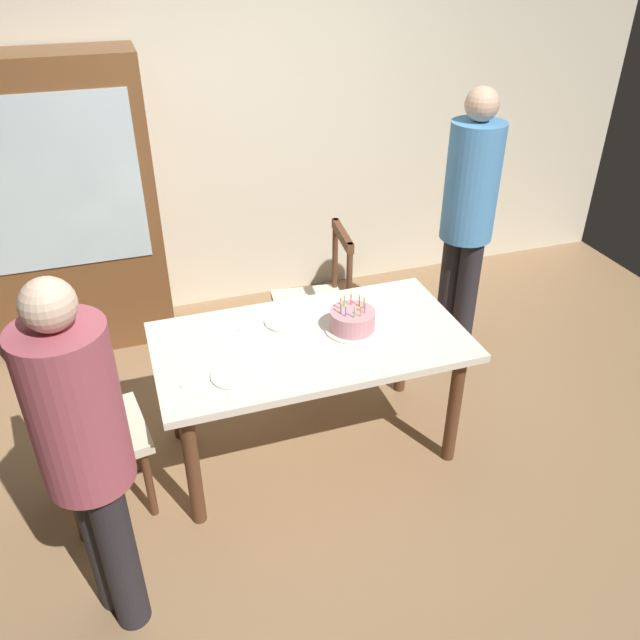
{
  "coord_description": "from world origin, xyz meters",
  "views": [
    {
      "loc": [
        -0.81,
        -2.58,
        2.52
      ],
      "look_at": [
        0.05,
        0.0,
        0.83
      ],
      "focal_mm": 36.11,
      "sensor_mm": 36.0,
      "label": 1
    }
  ],
  "objects": [
    {
      "name": "ground",
      "position": [
        0.0,
        0.0,
        0.0
      ],
      "size": [
        6.4,
        6.4,
        0.0
      ],
      "primitive_type": "plane",
      "color": "#93704C"
    },
    {
      "name": "back_wall",
      "position": [
        0.0,
        1.85,
        1.3
      ],
      "size": [
        6.4,
        0.1,
        2.6
      ],
      "primitive_type": "cube",
      "color": "beige",
      "rests_on": "ground"
    },
    {
      "name": "dining_table",
      "position": [
        0.0,
        0.0,
        0.63
      ],
      "size": [
        1.57,
        0.84,
        0.73
      ],
      "color": "silver",
      "rests_on": "ground"
    },
    {
      "name": "birthday_cake",
      "position": [
        0.23,
        0.01,
        0.78
      ],
      "size": [
        0.28,
        0.28,
        0.18
      ],
      "color": "silver",
      "rests_on": "dining_table"
    },
    {
      "name": "plate_near_celebrant",
      "position": [
        -0.43,
        -0.19,
        0.73
      ],
      "size": [
        0.22,
        0.22,
        0.01
      ],
      "primitive_type": "cylinder",
      "color": "silver",
      "rests_on": "dining_table"
    },
    {
      "name": "plate_far_side",
      "position": [
        -0.08,
        0.19,
        0.73
      ],
      "size": [
        0.22,
        0.22,
        0.01
      ],
      "primitive_type": "cylinder",
      "color": "silver",
      "rests_on": "dining_table"
    },
    {
      "name": "fork_near_celebrant",
      "position": [
        -0.59,
        -0.19,
        0.73
      ],
      "size": [
        0.18,
        0.04,
        0.01
      ],
      "primitive_type": "cube",
      "rotation": [
        0.0,
        0.0,
        0.13
      ],
      "color": "silver",
      "rests_on": "dining_table"
    },
    {
      "name": "fork_far_side",
      "position": [
        -0.24,
        0.17,
        0.73
      ],
      "size": [
        0.18,
        0.04,
        0.01
      ],
      "primitive_type": "cube",
      "rotation": [
        0.0,
        0.0,
        -0.16
      ],
      "color": "silver",
      "rests_on": "dining_table"
    },
    {
      "name": "chair_spindle_back",
      "position": [
        0.26,
        0.74,
        0.46
      ],
      "size": [
        0.49,
        0.49,
        0.95
      ],
      "color": "beige",
      "rests_on": "ground"
    },
    {
      "name": "chair_upholstered",
      "position": [
        -1.17,
        -0.08,
        0.53
      ],
      "size": [
        0.5,
        0.5,
        0.95
      ],
      "color": "beige",
      "rests_on": "ground"
    },
    {
      "name": "person_celebrant",
      "position": [
        -1.07,
        -0.7,
        0.91
      ],
      "size": [
        0.32,
        0.32,
        1.6
      ],
      "color": "#262328",
      "rests_on": "ground"
    },
    {
      "name": "person_guest",
      "position": [
        1.2,
        0.61,
        1.0
      ],
      "size": [
        0.32,
        0.32,
        1.75
      ],
      "color": "#262328",
      "rests_on": "ground"
    },
    {
      "name": "china_cabinet",
      "position": [
        -1.12,
        1.56,
        0.95
      ],
      "size": [
        1.1,
        0.45,
        1.9
      ],
      "color": "brown",
      "rests_on": "ground"
    }
  ]
}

